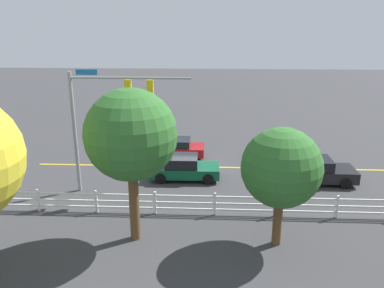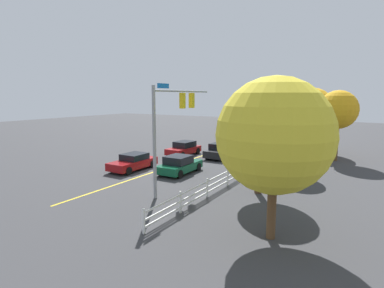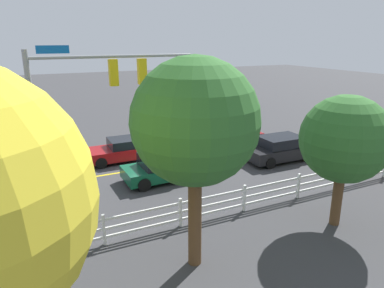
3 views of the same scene
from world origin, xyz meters
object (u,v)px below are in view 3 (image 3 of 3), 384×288
at_px(car_2, 233,135).
at_px(tree_0, 195,123).
at_px(car_0, 283,148).
at_px(tree_3, 345,140).
at_px(car_3, 123,150).
at_px(car_1, 163,168).

height_order(car_2, tree_0, tree_0).
xyz_separation_m(car_0, tree_3, (3.12, 6.86, 2.68)).
height_order(car_3, tree_3, tree_3).
distance_m(car_3, tree_0, 11.45).
relative_size(car_2, car_3, 0.95).
relative_size(car_3, tree_0, 0.65).
bearing_deg(car_3, car_1, 104.37).
bearing_deg(car_1, car_0, -2.08).
xyz_separation_m(car_2, tree_0, (8.08, 10.62, 3.93)).
relative_size(car_2, tree_0, 0.62).
height_order(car_0, tree_0, tree_0).
relative_size(car_0, car_3, 1.13).
bearing_deg(tree_3, tree_0, -1.29).
distance_m(car_1, tree_3, 8.70).
relative_size(car_0, car_2, 1.18).
relative_size(car_1, tree_0, 0.63).
bearing_deg(car_3, car_2, 179.27).
xyz_separation_m(tree_0, tree_3, (-5.97, 0.13, -1.21)).
bearing_deg(car_3, tree_0, 86.69).
bearing_deg(tree_0, car_3, -93.38).
distance_m(car_0, car_1, 7.48).
relative_size(car_1, car_3, 0.96).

